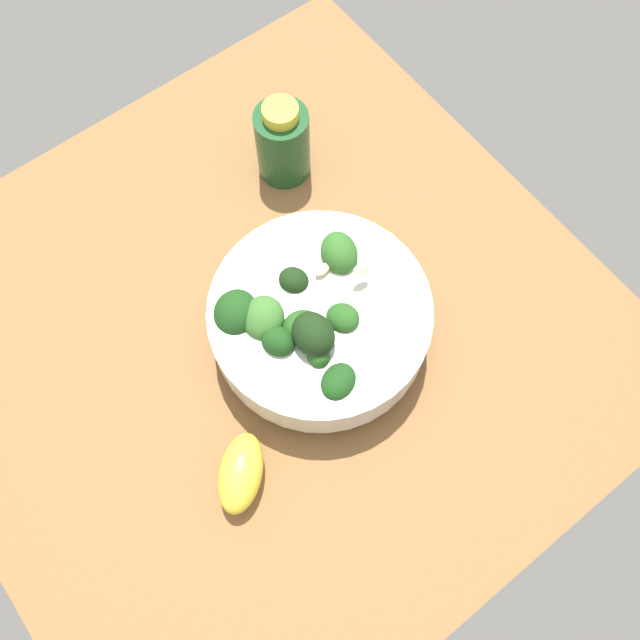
{
  "coord_description": "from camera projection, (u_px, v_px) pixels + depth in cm",
  "views": [
    {
      "loc": [
        -11.95,
        -25.21,
        69.32
      ],
      "look_at": [
        4.29,
        -4.0,
        4.0
      ],
      "focal_mm": 39.07,
      "sensor_mm": 36.0,
      "label": 1
    }
  ],
  "objects": [
    {
      "name": "ground_plane",
      "position": [
        267.0,
        335.0,
        0.76
      ],
      "size": [
        68.92,
        68.92,
        3.74
      ],
      "primitive_type": "cube",
      "color": "brown"
    },
    {
      "name": "bowl_of_broccoli",
      "position": [
        317.0,
        319.0,
        0.7
      ],
      "size": [
        22.31,
        22.31,
        10.82
      ],
      "color": "white",
      "rests_on": "ground_plane"
    },
    {
      "name": "lemon_wedge",
      "position": [
        241.0,
        473.0,
        0.67
      ],
      "size": [
        8.53,
        8.38,
        4.36
      ],
      "primitive_type": "ellipsoid",
      "rotation": [
        0.0,
        0.0,
        0.76
      ],
      "color": "yellow",
      "rests_on": "ground_plane"
    },
    {
      "name": "bottle_tall",
      "position": [
        283.0,
        142.0,
        0.78
      ],
      "size": [
        6.08,
        6.08,
        10.69
      ],
      "color": "#194723",
      "rests_on": "ground_plane"
    }
  ]
}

